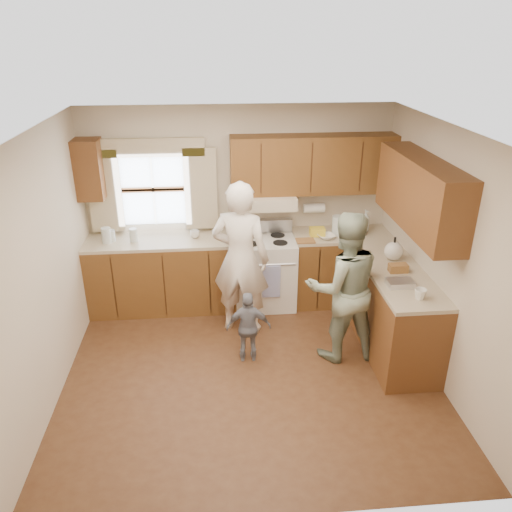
{
  "coord_description": "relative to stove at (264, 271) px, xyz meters",
  "views": [
    {
      "loc": [
        -0.32,
        -4.28,
        3.29
      ],
      "look_at": [
        0.1,
        0.4,
        1.15
      ],
      "focal_mm": 35.0,
      "sensor_mm": 36.0,
      "label": 1
    }
  ],
  "objects": [
    {
      "name": "room",
      "position": [
        -0.3,
        -1.44,
        0.78
      ],
      "size": [
        3.8,
        3.8,
        3.8
      ],
      "color": "#452715",
      "rests_on": "ground"
    },
    {
      "name": "kitchen_fixtures",
      "position": [
        0.31,
        -0.36,
        0.37
      ],
      "size": [
        3.8,
        2.25,
        2.15
      ],
      "color": "#4A2C10",
      "rests_on": "ground"
    },
    {
      "name": "stove",
      "position": [
        0.0,
        0.0,
        0.0
      ],
      "size": [
        0.76,
        0.67,
        1.07
      ],
      "color": "silver",
      "rests_on": "ground"
    },
    {
      "name": "woman_left",
      "position": [
        -0.34,
        -0.59,
        0.45
      ],
      "size": [
        0.77,
        0.63,
        1.83
      ],
      "primitive_type": "imported",
      "rotation": [
        0.0,
        0.0,
        2.82
      ],
      "color": "silver",
      "rests_on": "ground"
    },
    {
      "name": "woman_right",
      "position": [
        0.7,
        -1.21,
        0.37
      ],
      "size": [
        0.85,
        0.69,
        1.66
      ],
      "primitive_type": "imported",
      "rotation": [
        0.0,
        0.0,
        3.22
      ],
      "color": "#2A4334",
      "rests_on": "ground"
    },
    {
      "name": "child",
      "position": [
        -0.3,
        -1.22,
        -0.06
      ],
      "size": [
        0.48,
        0.22,
        0.81
      ],
      "primitive_type": "imported",
      "rotation": [
        0.0,
        0.0,
        3.1
      ],
      "color": "gray",
      "rests_on": "ground"
    }
  ]
}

